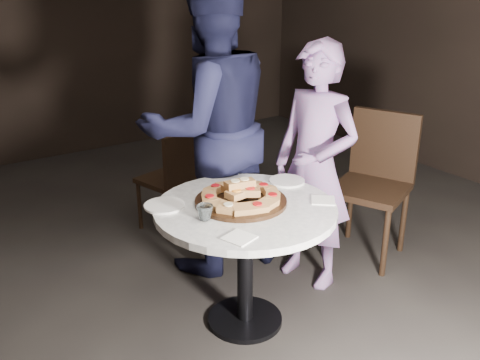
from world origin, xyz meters
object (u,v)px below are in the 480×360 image
(table, at_px, (245,229))
(focaccia_pile, at_px, (241,193))
(serving_board, at_px, (241,201))
(chair_far, at_px, (175,174))
(water_glass, at_px, (205,213))
(diner_navy, at_px, (210,129))
(diner_teal, at_px, (315,167))
(chair_right, at_px, (376,175))

(table, xyz_separation_m, focaccia_pile, (0.00, 0.05, 0.19))
(table, height_order, serving_board, serving_board)
(table, bearing_deg, chair_far, 79.73)
(water_glass, xyz_separation_m, diner_navy, (0.46, 0.71, 0.19))
(diner_navy, relative_size, diner_teal, 1.25)
(water_glass, bearing_deg, serving_board, 14.58)
(focaccia_pile, distance_m, chair_far, 1.25)
(water_glass, bearing_deg, chair_far, 69.05)
(focaccia_pile, distance_m, chair_right, 1.25)
(serving_board, bearing_deg, chair_far, 79.43)
(chair_far, relative_size, diner_teal, 0.53)
(serving_board, relative_size, diner_teal, 0.32)
(table, height_order, chair_far, chair_far)
(table, distance_m, serving_board, 0.15)
(chair_right, bearing_deg, diner_teal, -109.53)
(table, relative_size, chair_right, 0.98)
(chair_right, height_order, diner_navy, diner_navy)
(chair_far, bearing_deg, diner_navy, 72.60)
(chair_far, height_order, chair_right, chair_right)
(table, relative_size, diner_teal, 0.64)
(focaccia_pile, bearing_deg, table, -94.78)
(serving_board, height_order, diner_navy, diner_navy)
(serving_board, xyz_separation_m, chair_right, (1.22, 0.16, -0.16))
(chair_far, distance_m, chair_right, 1.44)
(water_glass, relative_size, chair_far, 0.10)
(table, height_order, diner_teal, diner_teal)
(water_glass, distance_m, chair_right, 1.51)
(diner_navy, distance_m, diner_teal, 0.70)
(focaccia_pile, relative_size, diner_teal, 0.29)
(water_glass, height_order, diner_navy, diner_navy)
(serving_board, height_order, chair_right, chair_right)
(table, distance_m, diner_navy, 0.80)
(chair_far, height_order, diner_navy, diner_navy)
(table, height_order, water_glass, water_glass)
(serving_board, height_order, focaccia_pile, focaccia_pile)
(serving_board, relative_size, focaccia_pile, 1.11)
(chair_right, bearing_deg, chair_far, -159.34)
(focaccia_pile, bearing_deg, diner_navy, 72.77)
(table, relative_size, diner_navy, 0.51)
(focaccia_pile, xyz_separation_m, chair_right, (1.22, 0.16, -0.20))
(water_glass, xyz_separation_m, diner_teal, (0.88, 0.19, 0.00))
(chair_far, bearing_deg, table, 64.58)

